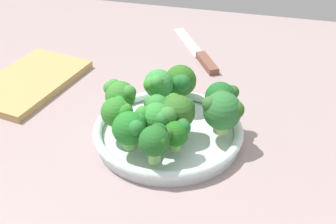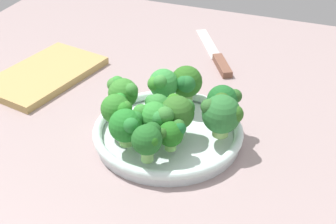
{
  "view_description": "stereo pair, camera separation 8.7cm",
  "coord_description": "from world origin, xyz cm",
  "px_view_note": "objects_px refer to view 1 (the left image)",
  "views": [
    {
      "loc": [
        70.65,
        20.13,
        53.38
      ],
      "look_at": [
        -0.63,
        2.04,
        5.99
      ],
      "focal_mm": 53.58,
      "sensor_mm": 36.0,
      "label": 1
    },
    {
      "loc": [
        68.0,
        28.46,
        53.38
      ],
      "look_at": [
        -0.63,
        2.04,
        5.99
      ],
      "focal_mm": 53.58,
      "sensor_mm": 36.0,
      "label": 2
    }
  ],
  "objects_px": {
    "broccoli_floret_7": "(178,112)",
    "broccoli_floret_10": "(158,85)",
    "broccoli_floret_5": "(177,133)",
    "broccoli_floret_1": "(221,98)",
    "broccoli_floret_11": "(120,96)",
    "broccoli_floret_8": "(118,112)",
    "cutting_board": "(29,82)",
    "broccoli_floret_2": "(223,111)",
    "knife": "(200,55)",
    "broccoli_floret_9": "(157,118)",
    "broccoli_floret_3": "(131,128)",
    "broccoli_floret_4": "(158,107)",
    "broccoli_floret_0": "(181,82)",
    "bowl": "(168,133)",
    "broccoli_floret_6": "(155,141)"
  },
  "relations": [
    {
      "from": "broccoli_floret_6",
      "to": "broccoli_floret_3",
      "type": "bearing_deg",
      "value": -118.7
    },
    {
      "from": "broccoli_floret_10",
      "to": "broccoli_floret_11",
      "type": "height_order",
      "value": "broccoli_floret_10"
    },
    {
      "from": "bowl",
      "to": "broccoli_floret_0",
      "type": "distance_m",
      "value": 0.11
    },
    {
      "from": "broccoli_floret_8",
      "to": "cutting_board",
      "type": "relative_size",
      "value": 0.26
    },
    {
      "from": "broccoli_floret_4",
      "to": "bowl",
      "type": "bearing_deg",
      "value": 79.15
    },
    {
      "from": "bowl",
      "to": "broccoli_floret_0",
      "type": "relative_size",
      "value": 3.87
    },
    {
      "from": "broccoli_floret_0",
      "to": "broccoli_floret_9",
      "type": "xyz_separation_m",
      "value": [
        0.13,
        -0.01,
        0.0
      ]
    },
    {
      "from": "broccoli_floret_1",
      "to": "broccoli_floret_10",
      "type": "bearing_deg",
      "value": -97.34
    },
    {
      "from": "broccoli_floret_4",
      "to": "broccoli_floret_8",
      "type": "xyz_separation_m",
      "value": [
        0.04,
        -0.06,
        0.01
      ]
    },
    {
      "from": "broccoli_floret_1",
      "to": "broccoli_floret_11",
      "type": "bearing_deg",
      "value": -77.66
    },
    {
      "from": "broccoli_floret_0",
      "to": "broccoli_floret_3",
      "type": "height_order",
      "value": "broccoli_floret_0"
    },
    {
      "from": "broccoli_floret_4",
      "to": "broccoli_floret_0",
      "type": "bearing_deg",
      "value": 167.75
    },
    {
      "from": "broccoli_floret_11",
      "to": "broccoli_floret_9",
      "type": "bearing_deg",
      "value": 60.02
    },
    {
      "from": "broccoli_floret_7",
      "to": "broccoli_floret_9",
      "type": "bearing_deg",
      "value": -42.0
    },
    {
      "from": "cutting_board",
      "to": "broccoli_floret_10",
      "type": "bearing_deg",
      "value": 79.19
    },
    {
      "from": "broccoli_floret_3",
      "to": "broccoli_floret_6",
      "type": "distance_m",
      "value": 0.06
    },
    {
      "from": "cutting_board",
      "to": "broccoli_floret_2",
      "type": "bearing_deg",
      "value": 75.41
    },
    {
      "from": "bowl",
      "to": "broccoli_floret_1",
      "type": "bearing_deg",
      "value": 118.77
    },
    {
      "from": "broccoli_floret_6",
      "to": "broccoli_floret_8",
      "type": "xyz_separation_m",
      "value": [
        -0.06,
        -0.08,
        0.0
      ]
    },
    {
      "from": "broccoli_floret_2",
      "to": "broccoli_floret_8",
      "type": "xyz_separation_m",
      "value": [
        0.04,
        -0.17,
        -0.0
      ]
    },
    {
      "from": "broccoli_floret_1",
      "to": "broccoli_floret_11",
      "type": "xyz_separation_m",
      "value": [
        0.04,
        -0.18,
        0.0
      ]
    },
    {
      "from": "broccoli_floret_1",
      "to": "broccoli_floret_5",
      "type": "xyz_separation_m",
      "value": [
        0.11,
        -0.06,
        -0.01
      ]
    },
    {
      "from": "broccoli_floret_3",
      "to": "broccoli_floret_5",
      "type": "height_order",
      "value": "broccoli_floret_3"
    },
    {
      "from": "broccoli_floret_2",
      "to": "broccoli_floret_7",
      "type": "height_order",
      "value": "broccoli_floret_2"
    },
    {
      "from": "bowl",
      "to": "broccoli_floret_1",
      "type": "distance_m",
      "value": 0.11
    },
    {
      "from": "broccoli_floret_0",
      "to": "broccoli_floret_7",
      "type": "relative_size",
      "value": 1.04
    },
    {
      "from": "broccoli_floret_1",
      "to": "broccoli_floret_11",
      "type": "relative_size",
      "value": 0.99
    },
    {
      "from": "broccoli_floret_5",
      "to": "broccoli_floret_10",
      "type": "height_order",
      "value": "broccoli_floret_10"
    },
    {
      "from": "broccoli_floret_2",
      "to": "broccoli_floret_3",
      "type": "bearing_deg",
      "value": -59.83
    },
    {
      "from": "broccoli_floret_2",
      "to": "broccoli_floret_1",
      "type": "bearing_deg",
      "value": -166.9
    },
    {
      "from": "broccoli_floret_5",
      "to": "broccoli_floret_2",
      "type": "bearing_deg",
      "value": 136.17
    },
    {
      "from": "knife",
      "to": "broccoli_floret_7",
      "type": "bearing_deg",
      "value": 4.48
    },
    {
      "from": "broccoli_floret_8",
      "to": "knife",
      "type": "height_order",
      "value": "broccoli_floret_8"
    },
    {
      "from": "broccoli_floret_5",
      "to": "broccoli_floret_9",
      "type": "bearing_deg",
      "value": -118.4
    },
    {
      "from": "broccoli_floret_7",
      "to": "broccoli_floret_10",
      "type": "height_order",
      "value": "broccoli_floret_10"
    },
    {
      "from": "broccoli_floret_3",
      "to": "knife",
      "type": "bearing_deg",
      "value": 175.07
    },
    {
      "from": "broccoli_floret_7",
      "to": "broccoli_floret_10",
      "type": "xyz_separation_m",
      "value": [
        -0.07,
        -0.05,
        0.01
      ]
    },
    {
      "from": "broccoli_floret_10",
      "to": "broccoli_floret_5",
      "type": "bearing_deg",
      "value": 28.02
    },
    {
      "from": "bowl",
      "to": "broccoli_floret_2",
      "type": "distance_m",
      "value": 0.11
    },
    {
      "from": "broccoli_floret_9",
      "to": "broccoli_floret_8",
      "type": "bearing_deg",
      "value": -91.2
    },
    {
      "from": "cutting_board",
      "to": "broccoli_floret_1",
      "type": "bearing_deg",
      "value": 80.18
    },
    {
      "from": "broccoli_floret_8",
      "to": "broccoli_floret_10",
      "type": "distance_m",
      "value": 0.11
    },
    {
      "from": "broccoli_floret_4",
      "to": "knife",
      "type": "xyz_separation_m",
      "value": [
        -0.34,
        0.01,
        -0.06
      ]
    },
    {
      "from": "broccoli_floret_0",
      "to": "cutting_board",
      "type": "height_order",
      "value": "broccoli_floret_0"
    },
    {
      "from": "broccoli_floret_2",
      "to": "broccoli_floret_9",
      "type": "xyz_separation_m",
      "value": [
        0.05,
        -0.1,
        -0.0
      ]
    },
    {
      "from": "broccoli_floret_3",
      "to": "broccoli_floret_7",
      "type": "distance_m",
      "value": 0.09
    },
    {
      "from": "broccoli_floret_11",
      "to": "broccoli_floret_5",
      "type": "bearing_deg",
      "value": 60.53
    },
    {
      "from": "broccoli_floret_1",
      "to": "broccoli_floret_5",
      "type": "height_order",
      "value": "broccoli_floret_1"
    },
    {
      "from": "cutting_board",
      "to": "broccoli_floret_11",
      "type": "bearing_deg",
      "value": 65.59
    },
    {
      "from": "bowl",
      "to": "broccoli_floret_10",
      "type": "xyz_separation_m",
      "value": [
        -0.06,
        -0.04,
        0.06
      ]
    }
  ]
}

